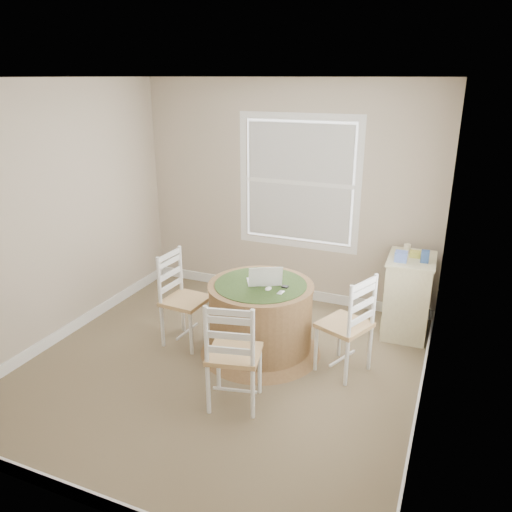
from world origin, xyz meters
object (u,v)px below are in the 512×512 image
at_px(corner_chest, 408,296).
at_px(round_table, 261,315).
at_px(chair_near, 234,353).
at_px(chair_right, 345,324).
at_px(chair_left, 186,300).
at_px(laptop, 264,281).

bearing_deg(corner_chest, round_table, -144.73).
xyz_separation_m(chair_near, chair_right, (0.72, 0.84, 0.00)).
distance_m(chair_near, chair_right, 1.11).
relative_size(chair_left, chair_near, 1.00).
bearing_deg(chair_near, laptop, -97.11).
xyz_separation_m(chair_right, laptop, (-0.81, 0.04, 0.29)).
distance_m(round_table, corner_chest, 1.61).
height_order(chair_right, corner_chest, chair_right).
bearing_deg(laptop, corner_chest, -171.67).
xyz_separation_m(round_table, chair_near, (0.12, -0.86, 0.08)).
bearing_deg(corner_chest, chair_right, -116.34).
relative_size(round_table, chair_near, 1.27).
bearing_deg(round_table, corner_chest, 39.85).
distance_m(chair_left, corner_chest, 2.32).
bearing_deg(chair_near, chair_right, -143.37).
bearing_deg(chair_left, chair_right, -82.63).
bearing_deg(laptop, chair_near, 67.38).
distance_m(round_table, chair_right, 0.84).
height_order(chair_near, laptop, chair_near).
height_order(chair_near, chair_right, same).
relative_size(chair_left, chair_right, 1.00).
height_order(round_table, chair_near, chair_near).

